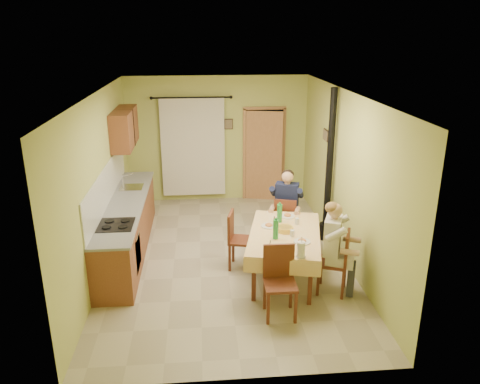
{
  "coord_description": "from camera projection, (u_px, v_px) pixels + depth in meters",
  "views": [
    {
      "loc": [
        -0.4,
        -7.27,
        3.72
      ],
      "look_at": [
        0.25,
        0.1,
        1.15
      ],
      "focal_mm": 35.0,
      "sensor_mm": 36.0,
      "label": 1
    }
  ],
  "objects": [
    {
      "name": "picture_right",
      "position": [
        326.0,
        135.0,
        8.78
      ],
      "size": [
        0.03,
        0.31,
        0.21
      ],
      "primitive_type": "cube",
      "color": "brown",
      "rests_on": "room_shell"
    },
    {
      "name": "upper_cabinets",
      "position": [
        124.0,
        128.0,
        8.9
      ],
      "size": [
        0.35,
        1.4,
        0.7
      ],
      "primitive_type": "cube",
      "color": "brown",
      "rests_on": "room_shell"
    },
    {
      "name": "curtain",
      "position": [
        193.0,
        147.0,
        10.36
      ],
      "size": [
        1.7,
        0.07,
        2.22
      ],
      "color": "black",
      "rests_on": "ground"
    },
    {
      "name": "man_far",
      "position": [
        287.0,
        200.0,
        8.24
      ],
      "size": [
        0.64,
        0.57,
        1.39
      ],
      "rotation": [
        0.0,
        0.0,
        -0.32
      ],
      "color": "#141938",
      "rests_on": "chair_far"
    },
    {
      "name": "stove_flue",
      "position": [
        328.0,
        187.0,
        8.48
      ],
      "size": [
        0.24,
        0.24,
        2.8
      ],
      "color": "black",
      "rests_on": "ground"
    },
    {
      "name": "picture_back",
      "position": [
        229.0,
        124.0,
        10.33
      ],
      "size": [
        0.19,
        0.03,
        0.23
      ],
      "primitive_type": "cube",
      "color": "black",
      "rests_on": "room_shell"
    },
    {
      "name": "chair_far",
      "position": [
        285.0,
        231.0,
        8.42
      ],
      "size": [
        0.49,
        0.49,
        0.94
      ],
      "rotation": [
        0.0,
        0.0,
        -0.32
      ],
      "color": "#5B2918",
      "rests_on": "ground"
    },
    {
      "name": "doorway",
      "position": [
        264.0,
        154.0,
        10.59
      ],
      "size": [
        0.96,
        0.25,
        2.15
      ],
      "color": "black",
      "rests_on": "ground"
    },
    {
      "name": "man_right",
      "position": [
        335.0,
        238.0,
        6.75
      ],
      "size": [
        0.59,
        0.65,
        1.39
      ],
      "rotation": [
        0.0,
        0.0,
        1.2
      ],
      "color": "beige",
      "rests_on": "chair_right"
    },
    {
      "name": "room_shell",
      "position": [
        225.0,
        155.0,
        7.49
      ],
      "size": [
        4.04,
        6.04,
        2.82
      ],
      "color": "#BCC464",
      "rests_on": "ground"
    },
    {
      "name": "kitchen_run",
      "position": [
        127.0,
        226.0,
        8.17
      ],
      "size": [
        0.64,
        3.64,
        1.56
      ],
      "color": "brown",
      "rests_on": "ground"
    },
    {
      "name": "chair_right",
      "position": [
        333.0,
        274.0,
        6.94
      ],
      "size": [
        0.54,
        0.54,
        0.98
      ],
      "rotation": [
        0.0,
        0.0,
        1.2
      ],
      "color": "#5B2918",
      "rests_on": "ground"
    },
    {
      "name": "chair_left",
      "position": [
        241.0,
        251.0,
        7.67
      ],
      "size": [
        0.48,
        0.48,
        0.96
      ],
      "rotation": [
        0.0,
        0.0,
        -1.82
      ],
      "color": "#5B2918",
      "rests_on": "ground"
    },
    {
      "name": "floor",
      "position": [
        226.0,
        257.0,
        8.09
      ],
      "size": [
        4.0,
        6.0,
        0.01
      ],
      "primitive_type": "cube",
      "color": "tan",
      "rests_on": "ground"
    },
    {
      "name": "chair_near",
      "position": [
        280.0,
        296.0,
        6.35
      ],
      "size": [
        0.43,
        0.43,
        0.99
      ],
      "rotation": [
        0.0,
        0.0,
        3.13
      ],
      "color": "#5B2918",
      "rests_on": "ground"
    },
    {
      "name": "tableware",
      "position": [
        285.0,
        232.0,
        7.09
      ],
      "size": [
        0.65,
        1.65,
        0.33
      ],
      "color": "white",
      "rests_on": "dining_table"
    },
    {
      "name": "dining_table",
      "position": [
        284.0,
        255.0,
        7.33
      ],
      "size": [
        1.43,
        1.97,
        0.76
      ],
      "rotation": [
        0.0,
        0.0,
        -0.22
      ],
      "color": "#ECBF7B",
      "rests_on": "ground"
    }
  ]
}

